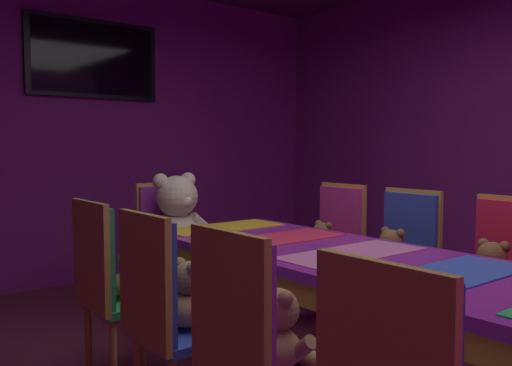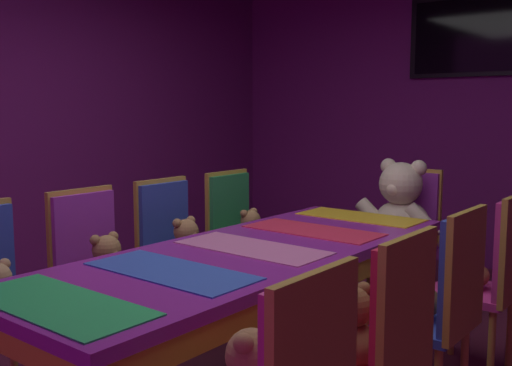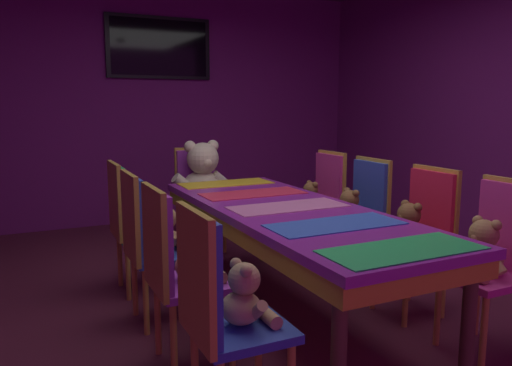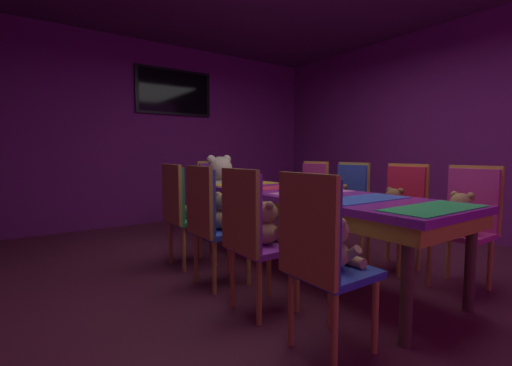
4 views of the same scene
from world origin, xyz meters
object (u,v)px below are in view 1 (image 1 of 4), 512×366
Objects in this scene: teddy_right_1 at (491,274)px; throne_chair at (167,235)px; teddy_left_3 at (132,275)px; wall_tv at (94,59)px; teddy_left_1 at (279,335)px; chair_left_2 at (161,303)px; teddy_right_2 at (390,256)px; chair_right_3 at (335,238)px; chair_left_3 at (106,276)px; king_teddy_bear at (178,222)px; banquet_table at (352,271)px; teddy_left_2 at (191,298)px; teddy_right_3 at (321,243)px; chair_right_2 at (405,252)px; chair_left_1 at (247,342)px; chair_right_1 at (505,269)px.

throne_chair reaches higher than teddy_right_1.
wall_tv is (0.72, 2.22, 1.47)m from teddy_left_3.
chair_left_2 reaches higher than teddy_left_1.
throne_chair reaches higher than teddy_right_2.
chair_right_3 is at bearing -105.90° from teddy_right_2.
teddy_left_1 is 1.19m from teddy_left_3.
chair_left_3 is 1.16m from king_teddy_bear.
teddy_left_2 reaches higher than banquet_table.
teddy_right_2 is 1.11× the size of teddy_right_3.
teddy_right_3 is (-0.11, 0.62, -0.02)m from chair_right_2.
chair_right_2 is at bearing 29.80° from throne_chair.
chair_left_1 is 1.70m from teddy_right_2.
teddy_right_2 is (0.71, 0.32, -0.07)m from banquet_table.
teddy_right_3 is (1.48, 0.65, -0.01)m from teddy_left_2.
teddy_right_1 is at bearing -0.37° from teddy_left_1.
banquet_table is 7.93× the size of teddy_right_2.
chair_left_2 is 0.62m from teddy_left_3.
chair_left_2 is at bearing 1.16° from teddy_right_2.
teddy_left_1 is 0.51× the size of king_teddy_bear.
chair_right_1 is 1.25m from chair_right_3.
chair_right_1 reaches higher than banquet_table.
chair_right_3 is (0.88, 0.93, -0.06)m from banquet_table.
chair_left_1 and throne_chair have the same top height.
king_teddy_bear is (-0.74, 0.71, 0.14)m from teddy_right_3.
teddy_right_1 is at bearing 82.81° from chair_right_3.
king_teddy_bear reaches higher than teddy_left_3.
teddy_right_3 is 0.45× the size of king_teddy_bear.
king_teddy_bear is (-0.87, 1.95, 0.12)m from chair_right_1.
throne_chair reaches higher than teddy_right_3.
banquet_table is 0.93m from chair_left_1.
teddy_left_1 is 0.27× the size of wall_tv.
throne_chair is at bearing -49.67° from teddy_right_3.
chair_right_2 and throne_chair have the same top height.
chair_right_3 is (0.03, 0.62, 0.00)m from chair_right_2.
teddy_left_2 is 0.33× the size of chair_right_2.
chair_left_3 is 1.00× the size of chair_right_1.
teddy_right_1 reaches higher than banquet_table.
chair_right_3 is 1.54× the size of king_teddy_bear.
banquet_table is at bearing 19.16° from chair_left_1.
king_teddy_bear is at bearing -65.92° from chair_right_1.
teddy_right_1 reaches higher than teddy_left_3.
wall_tv is at bearing 68.67° from chair_left_3.
king_teddy_bear is at bearing 69.39° from teddy_left_1.
throne_chair reaches higher than teddy_left_3.
chair_left_3 is 2.00m from teddy_right_1.
wall_tv reaches higher than teddy_left_2.
banquet_table is 2.56× the size of chair_right_1.
teddy_left_3 is at bearing 75.53° from chair_left_2.
throne_chair is (-0.85, 1.49, 0.00)m from chair_right_2.
chair_left_3 is at bearing 96.59° from teddy_left_1.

